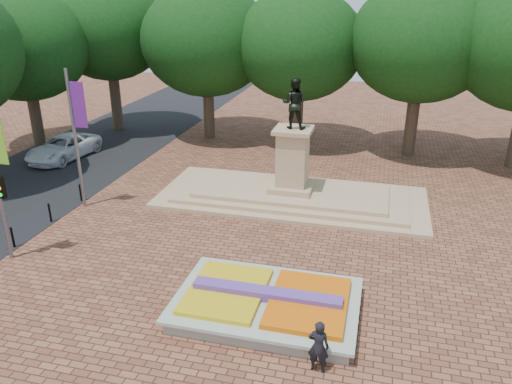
{
  "coord_description": "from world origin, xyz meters",
  "views": [
    {
      "loc": [
        4.25,
        -16.11,
        10.52
      ],
      "look_at": [
        -0.76,
        3.37,
        2.2
      ],
      "focal_mm": 35.0,
      "sensor_mm": 36.0,
      "label": 1
    }
  ],
  "objects_px": {
    "monument": "(292,184)",
    "pedestrian": "(318,346)",
    "van": "(63,148)",
    "flower_bed": "(267,303)"
  },
  "relations": [
    {
      "from": "monument",
      "to": "pedestrian",
      "type": "xyz_separation_m",
      "value": [
        3.11,
        -12.39,
        -0.02
      ]
    },
    {
      "from": "monument",
      "to": "pedestrian",
      "type": "height_order",
      "value": "monument"
    },
    {
      "from": "flower_bed",
      "to": "van",
      "type": "xyz_separation_m",
      "value": [
        -16.78,
        13.02,
        0.37
      ]
    },
    {
      "from": "monument",
      "to": "pedestrian",
      "type": "distance_m",
      "value": 12.78
    },
    {
      "from": "flower_bed",
      "to": "pedestrian",
      "type": "bearing_deg",
      "value": -48.95
    },
    {
      "from": "flower_bed",
      "to": "monument",
      "type": "xyz_separation_m",
      "value": [
        -1.03,
        10.0,
        0.5
      ]
    },
    {
      "from": "van",
      "to": "pedestrian",
      "type": "height_order",
      "value": "pedestrian"
    },
    {
      "from": "flower_bed",
      "to": "pedestrian",
      "type": "xyz_separation_m",
      "value": [
        2.08,
        -2.39,
        0.48
      ]
    },
    {
      "from": "van",
      "to": "pedestrian",
      "type": "distance_m",
      "value": 24.36
    },
    {
      "from": "monument",
      "to": "van",
      "type": "bearing_deg",
      "value": 169.14
    }
  ]
}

